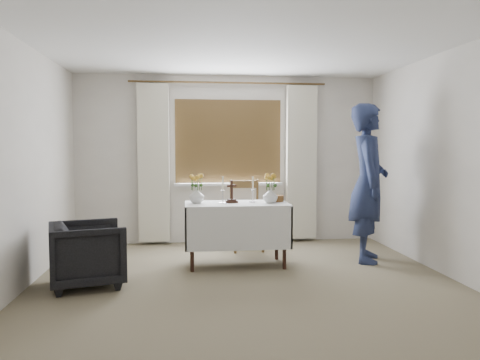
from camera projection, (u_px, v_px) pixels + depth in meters
name	position (u px, v px, depth m)	size (l,w,h in m)	color
ground	(250.00, 292.00, 4.64)	(5.00, 5.00, 0.00)	#7C7155
altar_table	(237.00, 234.00, 5.66)	(1.24, 0.64, 0.76)	white
wooden_chair	(247.00, 215.00, 6.51)	(0.45, 0.45, 0.97)	#533B1C
armchair	(88.00, 254.00, 4.82)	(0.71, 0.73, 0.67)	black
person	(368.00, 183.00, 5.85)	(0.72, 0.47, 1.98)	navy
radiator	(229.00, 223.00, 7.02)	(1.10, 0.10, 0.60)	silver
wooden_cross	(232.00, 192.00, 5.64)	(0.13, 0.09, 0.28)	black
candlestick_left	(223.00, 190.00, 5.58)	(0.09, 0.09, 0.33)	silver
candlestick_right	(253.00, 190.00, 5.67)	(0.09, 0.09, 0.32)	silver
flower_vase_left	(197.00, 195.00, 5.60)	(0.18, 0.18, 0.19)	silver
flower_vase_right	(270.00, 195.00, 5.63)	(0.18, 0.18, 0.18)	silver
wicker_basket	(275.00, 198.00, 5.79)	(0.21, 0.21, 0.08)	brown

